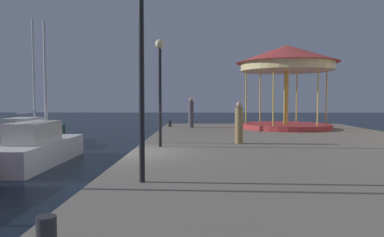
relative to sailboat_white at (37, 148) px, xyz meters
name	(u,v)px	position (x,y,z in m)	size (l,w,h in m)	color
ground_plane	(130,175)	(4.11, -2.00, -0.67)	(120.00, 120.00, 0.00)	black
quay_dock	(318,164)	(10.55, -2.00, -0.27)	(12.87, 29.41, 0.80)	gray
sailboat_white	(37,148)	(0.00, 0.00, 0.00)	(1.80, 6.02, 5.89)	white
sailboat_green	(31,133)	(-3.24, 6.34, -0.02)	(2.52, 5.59, 7.37)	#236638
carousel	(287,67)	(11.96, 8.27, 3.99)	(6.30, 6.30, 5.19)	#B23333
lamp_post_near_edge	(141,37)	(5.24, -6.41, 3.28)	(0.36, 0.36, 4.65)	black
lamp_post_mid_promenade	(160,73)	(5.01, -0.53, 2.96)	(0.36, 0.36, 4.10)	black
bollard_center	(46,233)	(4.63, -9.93, 0.33)	(0.24, 0.24, 0.40)	#2D2D33
bollard_north	(170,124)	(4.55, 9.69, 0.33)	(0.24, 0.24, 0.40)	#2D2D33
person_mid_promenade	(191,113)	(6.00, 8.99, 1.05)	(0.34, 0.34, 1.95)	#514C56
person_far_corner	(239,124)	(8.14, 0.51, 0.94)	(0.34, 0.34, 1.73)	#937A4C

